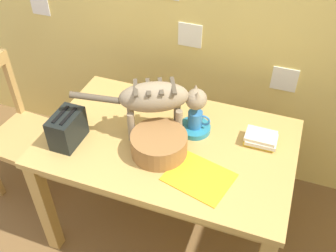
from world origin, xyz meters
name	(u,v)px	position (x,y,z in m)	size (l,w,h in m)	color
dining_table	(168,153)	(0.04, 0.92, 0.66)	(1.30, 0.83, 0.75)	tan
cat	(158,99)	(-0.02, 0.96, 0.97)	(0.62, 0.34, 0.32)	gray
saucer_bowl	(195,128)	(0.15, 1.04, 0.77)	(0.17, 0.17, 0.03)	teal
coffee_mug	(196,119)	(0.15, 1.04, 0.83)	(0.12, 0.08, 0.09)	#3076BC
magazine	(199,177)	(0.27, 0.72, 0.75)	(0.30, 0.24, 0.01)	yellow
book_stack	(261,139)	(0.50, 1.06, 0.78)	(0.16, 0.12, 0.06)	yellow
wicker_basket	(159,144)	(0.03, 0.82, 0.81)	(0.28, 0.28, 0.11)	olive
toaster	(67,129)	(-0.44, 0.74, 0.84)	(0.12, 0.20, 0.18)	black
wooden_chair_near	(20,134)	(-0.99, 0.94, 0.46)	(0.45, 0.45, 0.94)	tan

